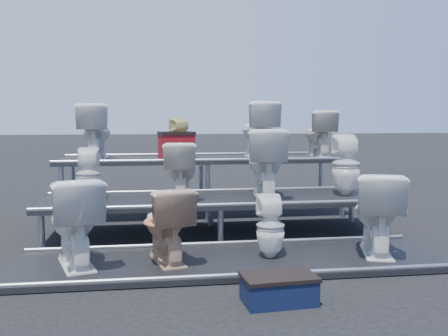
{
  "coord_description": "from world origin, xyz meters",
  "views": [
    {
      "loc": [
        -0.77,
        -6.07,
        1.45
      ],
      "look_at": [
        0.12,
        0.1,
        0.82
      ],
      "focal_mm": 40.0,
      "sensor_mm": 36.0,
      "label": 1
    }
  ],
  "objects": [
    {
      "name": "ground",
      "position": [
        0.0,
        0.0,
        0.0
      ],
      "size": [
        80.0,
        80.0,
        0.0
      ],
      "primitive_type": "plane",
      "color": "black",
      "rests_on": "ground"
    },
    {
      "name": "tier_front",
      "position": [
        0.0,
        -1.3,
        0.03
      ],
      "size": [
        4.2,
        1.2,
        0.06
      ],
      "primitive_type": "cube",
      "color": "black",
      "rests_on": "ground"
    },
    {
      "name": "tier_mid",
      "position": [
        0.0,
        0.0,
        0.23
      ],
      "size": [
        4.2,
        1.2,
        0.46
      ],
      "primitive_type": "cube",
      "color": "black",
      "rests_on": "ground"
    },
    {
      "name": "tier_back",
      "position": [
        0.0,
        1.3,
        0.43
      ],
      "size": [
        4.2,
        1.2,
        0.86
      ],
      "primitive_type": "cube",
      "color": "black",
      "rests_on": "ground"
    },
    {
      "name": "toilet_0",
      "position": [
        -1.5,
        -1.3,
        0.48
      ],
      "size": [
        0.69,
        0.93,
        0.84
      ],
      "primitive_type": "imported",
      "rotation": [
        0.0,
        0.0,
        3.44
      ],
      "color": "white",
      "rests_on": "tier_front"
    },
    {
      "name": "toilet_1",
      "position": [
        -0.64,
        -1.3,
        0.43
      ],
      "size": [
        0.57,
        0.8,
        0.74
      ],
      "primitive_type": "imported",
      "rotation": [
        0.0,
        0.0,
        3.38
      ],
      "color": "tan",
      "rests_on": "tier_front"
    },
    {
      "name": "toilet_2",
      "position": [
        0.39,
        -1.3,
        0.37
      ],
      "size": [
        0.3,
        0.31,
        0.63
      ],
      "primitive_type": "imported",
      "rotation": [
        0.0,
        0.0,
        3.08
      ],
      "color": "white",
      "rests_on": "tier_front"
    },
    {
      "name": "toilet_3",
      "position": [
        1.5,
        -1.3,
        0.48
      ],
      "size": [
        0.69,
        0.93,
        0.84
      ],
      "primitive_type": "imported",
      "rotation": [
        0.0,
        0.0,
        2.85
      ],
      "color": "white",
      "rests_on": "tier_front"
    },
    {
      "name": "toilet_4",
      "position": [
        -1.52,
        0.0,
        0.78
      ],
      "size": [
        0.3,
        0.31,
        0.64
      ],
      "primitive_type": "imported",
      "rotation": [
        0.0,
        0.0,
        3.2
      ],
      "color": "white",
      "rests_on": "tier_mid"
    },
    {
      "name": "toilet_5",
      "position": [
        -0.42,
        0.0,
        0.81
      ],
      "size": [
        0.47,
        0.73,
        0.7
      ],
      "primitive_type": "imported",
      "rotation": [
        0.0,
        0.0,
        3.03
      ],
      "color": "silver",
      "rests_on": "tier_mid"
    },
    {
      "name": "toilet_6",
      "position": [
        0.63,
        0.0,
        0.89
      ],
      "size": [
        0.57,
        0.89,
        0.86
      ],
      "primitive_type": "imported",
      "rotation": [
        0.0,
        0.0,
        3.03
      ],
      "color": "white",
      "rests_on": "tier_mid"
    },
    {
      "name": "toilet_7",
      "position": [
        1.69,
        0.0,
        0.85
      ],
      "size": [
        0.41,
        0.41,
        0.79
      ],
      "primitive_type": "imported",
      "rotation": [
        0.0,
        0.0,
        2.99
      ],
      "color": "white",
      "rests_on": "tier_mid"
    },
    {
      "name": "toilet_8",
      "position": [
        -1.57,
        1.3,
        1.25
      ],
      "size": [
        0.46,
        0.78,
        0.79
      ],
      "primitive_type": "imported",
      "rotation": [
        0.0,
        0.0,
        3.11
      ],
      "color": "white",
      "rests_on": "tier_back"
    },
    {
      "name": "toilet_9",
      "position": [
        -0.35,
        1.3,
        1.16
      ],
      "size": [
        0.35,
        0.35,
        0.6
      ],
      "primitive_type": "imported",
      "rotation": [
        0.0,
        0.0,
        3.48
      ],
      "color": "#D3C47F",
      "rests_on": "tier_back"
    },
    {
      "name": "toilet_10",
      "position": [
        0.81,
        1.3,
        1.27
      ],
      "size": [
        0.55,
        0.86,
        0.83
      ],
      "primitive_type": "imported",
      "rotation": [
        0.0,
        0.0,
        3.26
      ],
      "color": "white",
      "rests_on": "tier_back"
    },
    {
      "name": "toilet_11",
      "position": [
        1.77,
        1.3,
        1.21
      ],
      "size": [
        0.41,
        0.69,
        0.7
      ],
      "primitive_type": "imported",
      "rotation": [
        0.0,
        0.0,
        3.17
      ],
      "color": "silver",
      "rests_on": "tier_back"
    },
    {
      "name": "red_crate",
      "position": [
        -0.41,
        1.25,
        1.03
      ],
      "size": [
        0.53,
        0.46,
        0.34
      ],
      "primitive_type": "cube",
      "rotation": [
        0.0,
        0.0,
        0.17
      ],
      "color": "maroon",
      "rests_on": "tier_back"
    },
    {
      "name": "step_stool",
      "position": [
        0.2,
        -2.38,
        0.1
      ],
      "size": [
        0.58,
        0.38,
        0.2
      ],
      "primitive_type": "cube",
      "rotation": [
        0.0,
        0.0,
        0.08
      ],
      "color": "black",
      "rests_on": "ground"
    }
  ]
}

